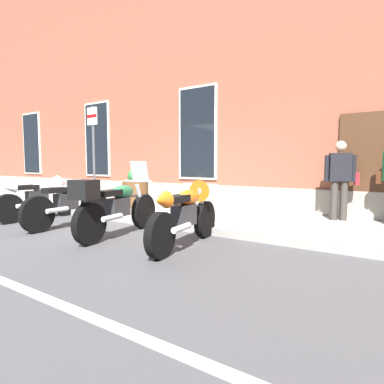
# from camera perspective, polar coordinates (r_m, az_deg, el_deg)

# --- Properties ---
(ground_plane) EXTENTS (140.00, 140.00, 0.00)m
(ground_plane) POSITION_cam_1_polar(r_m,az_deg,el_deg) (7.09, -11.01, -5.43)
(ground_plane) COLOR #424244
(sidewalk) EXTENTS (30.95, 2.65, 0.13)m
(sidewalk) POSITION_cam_1_polar(r_m,az_deg,el_deg) (8.05, -4.23, -3.63)
(sidewalk) COLOR gray
(sidewalk) RESTS_ON ground_plane
(brick_pub_facade) EXTENTS (24.95, 6.71, 9.78)m
(brick_pub_facade) POSITION_cam_1_polar(r_m,az_deg,el_deg) (12.46, 10.18, 21.75)
(brick_pub_facade) COLOR brown
(brick_pub_facade) RESTS_ON ground_plane
(motorcycle_white_sport) EXTENTS (0.62, 2.00, 0.99)m
(motorcycle_white_sport) POSITION_cam_1_polar(r_m,az_deg,el_deg) (8.24, -24.65, -0.53)
(motorcycle_white_sport) COLOR black
(motorcycle_white_sport) RESTS_ON ground_plane
(motorcycle_grey_naked) EXTENTS (0.62, 2.06, 0.94)m
(motorcycle_grey_naked) POSITION_cam_1_polar(r_m,az_deg,el_deg) (7.04, -20.66, -1.79)
(motorcycle_grey_naked) COLOR black
(motorcycle_grey_naked) RESTS_ON ground_plane
(motorcycle_green_touring) EXTENTS (0.74, 2.15, 1.31)m
(motorcycle_green_touring) POSITION_cam_1_polar(r_m,az_deg,el_deg) (5.80, -13.18, -2.30)
(motorcycle_green_touring) COLOR black
(motorcycle_green_touring) RESTS_ON ground_plane
(motorcycle_orange_sport) EXTENTS (0.63, 2.06, 1.00)m
(motorcycle_orange_sport) POSITION_cam_1_polar(r_m,az_deg,el_deg) (5.04, -0.70, -3.24)
(motorcycle_orange_sport) COLOR black
(motorcycle_orange_sport) RESTS_ON ground_plane
(pedestrian_dark_jacket) EXTENTS (0.62, 0.38, 1.59)m
(pedestrian_dark_jacket) POSITION_cam_1_polar(r_m,az_deg,el_deg) (7.16, 24.42, 2.51)
(pedestrian_dark_jacket) COLOR #38332D
(pedestrian_dark_jacket) RESTS_ON sidewalk
(parking_sign) EXTENTS (0.36, 0.07, 2.60)m
(parking_sign) POSITION_cam_1_polar(r_m,az_deg,el_deg) (8.88, -16.84, 8.20)
(parking_sign) COLOR #4C4C51
(parking_sign) RESTS_ON sidewalk
(barrel_planter) EXTENTS (0.70, 0.70, 1.00)m
(barrel_planter) POSITION_cam_1_polar(r_m,az_deg,el_deg) (8.70, -9.84, 0.11)
(barrel_planter) COLOR brown
(barrel_planter) RESTS_ON sidewalk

